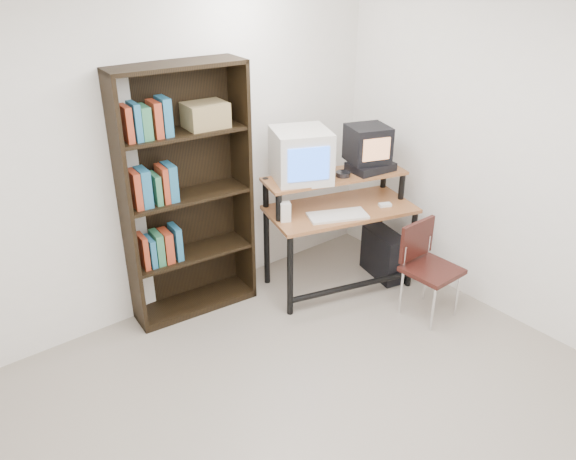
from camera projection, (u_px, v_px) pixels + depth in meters
floor at (337, 448)px, 3.32m from camera, size 4.00×4.00×0.01m
back_wall at (159, 152)px, 4.15m from camera, size 4.00×0.01×2.60m
right_wall at (558, 168)px, 3.86m from camera, size 0.01×4.00×2.60m
computer_desk at (339, 212)px, 4.67m from camera, size 1.32×0.91×0.98m
crt_monitor at (301, 155)px, 4.47m from camera, size 0.58×0.58×0.41m
vcr at (370, 167)px, 4.70m from camera, size 0.39×0.30×0.08m
crt_tv at (368, 144)px, 4.66m from camera, size 0.40×0.40×0.30m
cd_spindle at (343, 175)px, 4.59m from camera, size 0.16×0.16×0.05m
keyboard at (338, 216)px, 4.47m from camera, size 0.51×0.38×0.03m
mousepad at (383, 208)px, 4.66m from camera, size 0.28×0.26×0.01m
mouse at (385, 205)px, 4.66m from camera, size 0.12×0.10×0.03m
desk_speaker at (285, 213)px, 4.38m from camera, size 0.10×0.10×0.17m
pc_tower at (384, 254)px, 5.01m from camera, size 0.30×0.48×0.42m
school_chair at (426, 261)px, 4.38m from camera, size 0.39×0.39×0.77m
bookshelf at (184, 193)px, 4.24m from camera, size 1.01×0.42×1.96m
wall_outlet at (412, 237)px, 5.10m from camera, size 0.02×0.08×0.12m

